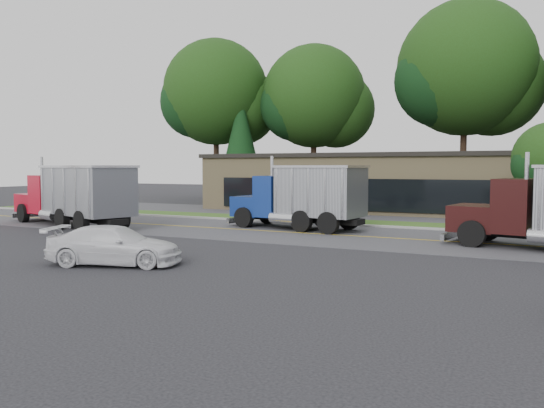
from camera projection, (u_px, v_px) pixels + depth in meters
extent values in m
plane|color=#36363C|center=(232.00, 265.00, 17.78)|extent=(140.00, 140.00, 0.00)
cube|color=slate|center=(323.00, 234.00, 25.90)|extent=(60.00, 8.00, 0.02)
cube|color=gold|center=(323.00, 234.00, 25.90)|extent=(60.00, 0.12, 0.01)
cube|color=#9E9E99|center=(348.00, 226.00, 29.69)|extent=(60.00, 0.30, 0.12)
cube|color=#3D6221|center=(357.00, 223.00, 31.31)|extent=(60.00, 3.40, 0.03)
cube|color=slate|center=(378.00, 216.00, 35.82)|extent=(60.00, 7.00, 0.02)
cube|color=tan|center=(424.00, 184.00, 40.24)|extent=(32.00, 12.00, 4.00)
cylinder|color=#382619|center=(216.00, 170.00, 54.96)|extent=(0.56, 0.56, 5.90)
sphere|color=#1C3A10|center=(216.00, 92.00, 54.40)|extent=(10.79, 10.79, 10.79)
sphere|color=#1C3A10|center=(240.00, 106.00, 54.85)|extent=(8.09, 8.09, 8.09)
sphere|color=black|center=(197.00, 102.00, 54.27)|extent=(7.42, 7.42, 7.42)
cylinder|color=#382619|center=(314.00, 173.00, 52.52)|extent=(0.56, 0.56, 5.50)
sphere|color=#1C3A10|center=(314.00, 96.00, 51.99)|extent=(10.07, 10.07, 10.07)
sphere|color=#1C3A10|center=(336.00, 110.00, 52.41)|extent=(7.55, 7.55, 7.55)
sphere|color=black|center=(295.00, 106.00, 51.88)|extent=(6.92, 6.92, 6.92)
cylinder|color=#382619|center=(463.00, 168.00, 46.52)|extent=(0.56, 0.56, 6.38)
sphere|color=#1C3A10|center=(465.00, 68.00, 45.92)|extent=(11.67, 11.67, 11.67)
sphere|color=#1C3A10|center=(493.00, 86.00, 46.41)|extent=(8.75, 8.75, 8.75)
sphere|color=black|center=(441.00, 81.00, 45.79)|extent=(8.02, 8.02, 8.02)
cylinder|color=#382619|center=(241.00, 196.00, 51.62)|extent=(0.44, 0.44, 1.00)
cone|color=black|center=(241.00, 141.00, 51.25)|extent=(4.62, 4.62, 9.45)
sphere|color=black|center=(538.00, 165.00, 26.75)|extent=(2.53, 2.53, 2.53)
cube|color=black|center=(74.00, 216.00, 29.48)|extent=(9.62, 4.04, 0.28)
cube|color=red|center=(41.00, 203.00, 32.38)|extent=(2.95, 2.92, 1.10)
cube|color=red|center=(54.00, 194.00, 31.02)|extent=(2.38, 2.82, 2.20)
cube|color=black|center=(49.00, 187.00, 31.50)|extent=(0.72, 2.01, 0.90)
cube|color=silver|center=(88.00, 191.00, 28.21)|extent=(6.35, 4.22, 2.50)
cube|color=silver|center=(87.00, 167.00, 28.12)|extent=(6.54, 4.41, 0.12)
cylinder|color=black|center=(61.00, 211.00, 33.10)|extent=(1.15, 0.68, 1.10)
cylinder|color=black|center=(23.00, 213.00, 31.44)|extent=(1.15, 0.68, 1.10)
cylinder|color=black|center=(112.00, 217.00, 28.84)|extent=(1.15, 0.68, 1.10)
cylinder|color=black|center=(71.00, 220.00, 27.18)|extent=(1.15, 0.68, 1.10)
cube|color=black|center=(300.00, 219.00, 28.06)|extent=(7.05, 2.05, 0.28)
cube|color=navy|center=(254.00, 206.00, 29.71)|extent=(2.00, 2.53, 1.10)
cube|color=navy|center=(274.00, 196.00, 28.91)|extent=(1.56, 2.56, 2.20)
cube|color=black|center=(266.00, 188.00, 29.18)|extent=(0.38, 2.08, 0.90)
cube|color=silver|center=(321.00, 192.00, 27.28)|extent=(4.50, 3.10, 2.50)
cube|color=silver|center=(321.00, 167.00, 27.19)|extent=(4.67, 3.27, 0.12)
cylinder|color=black|center=(268.00, 214.00, 30.62)|extent=(1.14, 0.51, 1.10)
cylinder|color=black|center=(244.00, 217.00, 28.72)|extent=(1.14, 0.51, 1.10)
cylinder|color=black|center=(336.00, 218.00, 28.17)|extent=(1.14, 0.51, 1.10)
cylinder|color=black|center=(315.00, 222.00, 26.26)|extent=(1.14, 0.51, 1.10)
cube|color=black|center=(476.00, 218.00, 22.68)|extent=(2.30, 2.63, 1.10)
cube|color=black|center=(515.00, 205.00, 21.72)|extent=(1.82, 2.62, 2.20)
cube|color=black|center=(500.00, 195.00, 22.05)|extent=(0.48, 2.07, 0.90)
cylinder|color=black|center=(487.00, 228.00, 23.54)|extent=(1.15, 0.56, 1.10)
cylinder|color=black|center=(472.00, 234.00, 21.70)|extent=(1.15, 0.56, 1.10)
imported|color=white|center=(115.00, 245.00, 17.89)|extent=(4.86, 3.17, 1.31)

